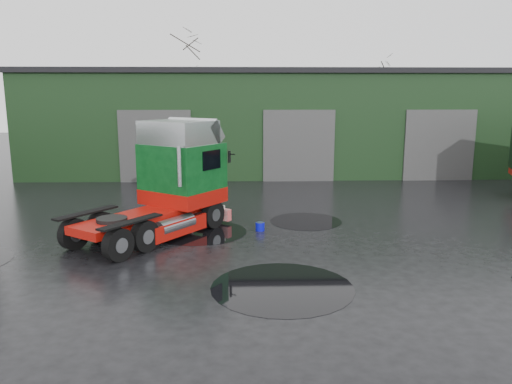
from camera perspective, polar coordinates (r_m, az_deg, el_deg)
ground at (r=14.78m, az=3.44°, el=-8.27°), size 100.00×100.00×0.00m
warehouse at (r=34.07m, az=3.73°, el=8.28°), size 32.40×12.40×6.30m
hero_tractor at (r=17.32m, az=-12.41°, el=1.25°), size 5.99×6.83×4.01m
wash_bucket at (r=18.21m, az=0.47°, el=-3.97°), size 0.38×0.38×0.30m
tree_back_a at (r=44.11m, az=-8.16°, el=10.95°), size 4.40×4.40×9.50m
tree_back_b at (r=45.32m, az=12.73°, el=9.53°), size 4.40×4.40×7.50m
puddle_0 at (r=13.13m, az=3.03°, el=-10.84°), size 3.72×3.72×0.01m
puddle_1 at (r=19.62m, az=5.72°, el=-3.34°), size 2.80×2.80×0.01m
puddle_4 at (r=18.15m, az=-6.47°, el=-4.57°), size 3.40×3.40×0.01m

